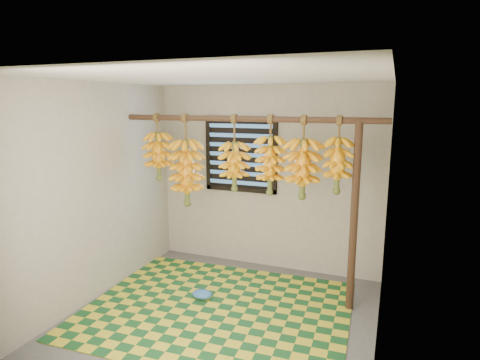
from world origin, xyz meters
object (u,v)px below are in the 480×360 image
at_px(plastic_bag, 202,294).
at_px(banana_bunch_f, 338,165).
at_px(banana_bunch_e, 303,169).
at_px(woven_mat, 217,309).
at_px(banana_bunch_c, 234,166).
at_px(support_post, 354,219).
at_px(banana_bunch_d, 270,165).
at_px(banana_bunch_a, 158,156).
at_px(banana_bunch_b, 187,173).

xyz_separation_m(plastic_bag, banana_bunch_f, (1.37, 0.38, 1.49)).
bearing_deg(plastic_bag, banana_bunch_f, 15.58).
bearing_deg(banana_bunch_f, banana_bunch_e, -180.00).
xyz_separation_m(woven_mat, banana_bunch_f, (1.12, 0.53, 1.54)).
bearing_deg(banana_bunch_c, support_post, 0.00).
height_order(support_post, plastic_bag, support_post).
height_order(banana_bunch_d, banana_bunch_f, same).
bearing_deg(support_post, banana_bunch_a, 180.00).
distance_m(support_post, woven_mat, 1.73).
xyz_separation_m(support_post, plastic_bag, (-1.57, -0.38, -0.94)).
relative_size(banana_bunch_a, banana_bunch_d, 0.92).
height_order(banana_bunch_a, banana_bunch_c, same).
bearing_deg(banana_bunch_e, support_post, 0.00).
bearing_deg(banana_bunch_b, plastic_bag, -46.09).
bearing_deg(support_post, woven_mat, -157.89).
bearing_deg(banana_bunch_c, banana_bunch_e, 0.00).
xyz_separation_m(banana_bunch_d, banana_bunch_e, (0.36, 0.00, -0.02)).
relative_size(banana_bunch_c, banana_bunch_f, 1.08).
relative_size(plastic_bag, banana_bunch_d, 0.27).
bearing_deg(woven_mat, support_post, 22.11).
bearing_deg(banana_bunch_e, banana_bunch_c, 180.00).
height_order(support_post, banana_bunch_c, banana_bunch_c).
bearing_deg(woven_mat, plastic_bag, 148.82).
distance_m(banana_bunch_b, banana_bunch_c, 0.62).
bearing_deg(banana_bunch_b, banana_bunch_e, -0.00).
distance_m(plastic_bag, banana_bunch_f, 2.06).
distance_m(banana_bunch_d, banana_bunch_f, 0.72).
relative_size(support_post, banana_bunch_e, 2.28).
xyz_separation_m(banana_bunch_b, banana_bunch_e, (1.38, -0.00, 0.13)).
distance_m(banana_bunch_a, banana_bunch_b, 0.42).
bearing_deg(banana_bunch_b, banana_bunch_a, -180.00).
xyz_separation_m(banana_bunch_a, banana_bunch_d, (1.41, -0.00, -0.03)).
bearing_deg(banana_bunch_f, woven_mat, -154.57).
xyz_separation_m(plastic_bag, banana_bunch_e, (1.02, 0.38, 1.43)).
height_order(plastic_bag, banana_bunch_f, banana_bunch_f).
relative_size(woven_mat, banana_bunch_a, 3.43).
xyz_separation_m(banana_bunch_a, banana_bunch_f, (2.12, 0.00, 0.01)).
bearing_deg(plastic_bag, banana_bunch_b, 133.91).
xyz_separation_m(plastic_bag, banana_bunch_d, (0.66, 0.38, 1.45)).
relative_size(woven_mat, banana_bunch_c, 3.19).
relative_size(banana_bunch_d, banana_bunch_f, 1.09).
xyz_separation_m(banana_bunch_b, banana_bunch_c, (0.61, -0.00, 0.11)).
bearing_deg(plastic_bag, support_post, 13.75).
distance_m(support_post, banana_bunch_b, 1.97).
bearing_deg(banana_bunch_b, banana_bunch_c, -0.00).
xyz_separation_m(banana_bunch_d, banana_bunch_f, (0.72, 0.00, 0.04)).
xyz_separation_m(support_post, banana_bunch_d, (-0.91, -0.00, 0.51)).
xyz_separation_m(support_post, banana_bunch_b, (-1.93, 0.00, 0.36)).
height_order(banana_bunch_b, banana_bunch_f, same).
relative_size(woven_mat, plastic_bag, 11.63).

